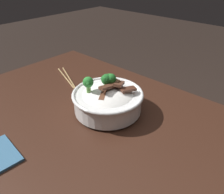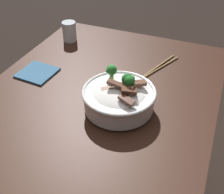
{
  "view_description": "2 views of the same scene",
  "coord_description": "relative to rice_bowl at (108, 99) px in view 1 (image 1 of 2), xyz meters",
  "views": [
    {
      "loc": [
        -0.38,
        0.36,
        1.24
      ],
      "look_at": [
        0.01,
        -0.07,
        0.88
      ],
      "focal_mm": 35.09,
      "sensor_mm": 36.0,
      "label": 1
    },
    {
      "loc": [
        -0.64,
        -0.36,
        1.42
      ],
      "look_at": [
        0.06,
        -0.07,
        0.83
      ],
      "focal_mm": 46.21,
      "sensor_mm": 36.0,
      "label": 2
    }
  ],
  "objects": [
    {
      "name": "dining_table",
      "position": [
        -0.06,
        0.1,
        -0.17
      ],
      "size": [
        1.27,
        0.82,
        0.79
      ],
      "color": "#381E14",
      "rests_on": "ground"
    },
    {
      "name": "rice_bowl",
      "position": [
        0.0,
        0.0,
        0.0
      ],
      "size": [
        0.24,
        0.24,
        0.14
      ],
      "color": "white",
      "rests_on": "dining_table"
    },
    {
      "name": "chopsticks_pair",
      "position": [
        0.31,
        -0.06,
        -0.05
      ],
      "size": [
        0.21,
        0.1,
        0.01
      ],
      "color": "#9E7A4C",
      "rests_on": "dining_table"
    }
  ]
}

